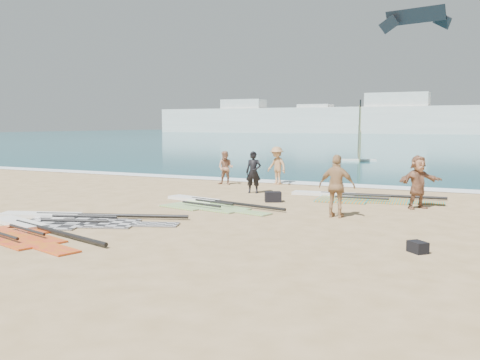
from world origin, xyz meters
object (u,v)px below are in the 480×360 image
at_px(person_wetsuit, 253,172).
at_px(rig_green, 206,204).
at_px(rig_red, 21,231).
at_px(gear_bag_far, 418,247).
at_px(gear_bag_near, 273,197).
at_px(beachgoer_back, 337,186).
at_px(beachgoer_mid, 277,166).
at_px(rig_orange, 352,197).
at_px(beachgoer_left, 226,168).
at_px(beachgoer_right, 418,182).
at_px(rig_grey, 70,219).

bearing_deg(person_wetsuit, rig_green, -106.11).
bearing_deg(rig_red, gear_bag_far, 29.29).
distance_m(rig_red, gear_bag_far, 10.34).
distance_m(gear_bag_near, beachgoer_back, 3.94).
relative_size(beachgoer_mid, beachgoer_back, 0.93).
distance_m(rig_orange, beachgoer_left, 7.15).
relative_size(rig_orange, beachgoer_right, 3.25).
bearing_deg(rig_orange, beachgoer_right, -36.16).
height_order(rig_orange, gear_bag_far, gear_bag_far).
bearing_deg(rig_green, gear_bag_far, -14.13).
bearing_deg(gear_bag_near, beachgoer_left, 134.33).
bearing_deg(rig_grey, person_wetsuit, 54.84).
xyz_separation_m(beachgoer_left, beachgoer_mid, (2.22, 1.17, 0.11)).
relative_size(person_wetsuit, beachgoer_right, 0.95).
bearing_deg(person_wetsuit, gear_bag_far, -59.77).
bearing_deg(rig_green, rig_grey, -101.53).
bearing_deg(rig_grey, rig_green, 44.92).
distance_m(rig_green, beachgoer_mid, 7.43).
xyz_separation_m(rig_green, rig_orange, (4.38, 4.05, 0.00)).
distance_m(beachgoer_left, beachgoer_right, 10.19).
height_order(rig_red, beachgoer_mid, beachgoer_mid).
bearing_deg(beachgoer_left, rig_red, -95.46).
xyz_separation_m(rig_grey, rig_green, (2.19, 4.61, -0.00)).
distance_m(rig_grey, rig_red, 1.99).
bearing_deg(beachgoer_right, person_wetsuit, 122.87).
bearing_deg(beachgoer_left, rig_grey, -95.79).
distance_m(rig_grey, beachgoer_right, 11.72).
bearing_deg(rig_orange, gear_bag_near, -143.76).
xyz_separation_m(gear_bag_near, beachgoer_mid, (-2.08, 5.57, 0.73)).
distance_m(rig_green, gear_bag_near, 2.63).
xyz_separation_m(rig_red, beachgoer_right, (9.18, 9.07, 0.89)).
relative_size(person_wetsuit, beachgoer_left, 1.09).
bearing_deg(beachgoer_left, rig_green, -75.74).
xyz_separation_m(rig_orange, rig_red, (-6.46, -10.65, -0.00)).
xyz_separation_m(gear_bag_near, person_wetsuit, (-1.75, 2.05, 0.70)).
height_order(beachgoer_left, beachgoer_right, beachgoer_right).
bearing_deg(beachgoer_back, beachgoer_mid, -55.85).
distance_m(rig_orange, beachgoer_right, 3.26).
relative_size(rig_grey, rig_green, 1.15).
bearing_deg(gear_bag_near, rig_green, -136.60).
distance_m(rig_red, gear_bag_near, 9.30).
bearing_deg(beachgoer_mid, beachgoer_back, -31.25).
bearing_deg(person_wetsuit, rig_red, -115.87).
relative_size(gear_bag_near, gear_bag_far, 1.38).
height_order(beachgoer_left, beachgoer_back, beachgoer_back).
distance_m(rig_green, rig_red, 6.92).
bearing_deg(gear_bag_far, person_wetsuit, 133.98).
bearing_deg(rig_green, beachgoer_right, 33.19).
bearing_deg(gear_bag_far, beachgoer_mid, 125.06).
bearing_deg(beachgoer_right, rig_red, 178.76).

